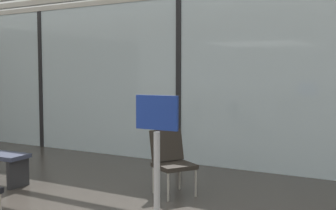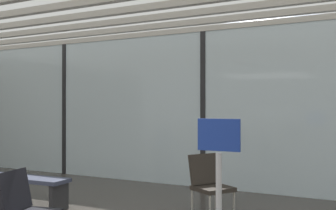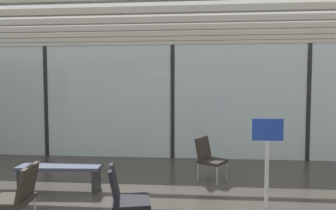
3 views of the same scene
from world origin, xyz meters
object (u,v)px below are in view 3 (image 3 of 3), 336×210
at_px(lounge_chair_0, 124,195).
at_px(lounge_chair_4, 18,194).
at_px(waiting_bench, 60,171).
at_px(parked_airplane, 177,82).
at_px(info_sign, 267,171).
at_px(lounge_chair_2, 208,156).

bearing_deg(lounge_chair_0, lounge_chair_4, 79.79).
bearing_deg(waiting_bench, lounge_chair_4, -88.50).
height_order(parked_airplane, lounge_chair_4, parked_airplane).
relative_size(lounge_chair_0, waiting_bench, 0.57).
height_order(lounge_chair_0, lounge_chair_4, same).
bearing_deg(lounge_chair_0, info_sign, -84.67).
bearing_deg(lounge_chair_2, info_sign, -123.60).
distance_m(lounge_chair_0, info_sign, 2.08).
xyz_separation_m(lounge_chair_4, waiting_bench, (-0.12, 1.49, -0.13)).
bearing_deg(lounge_chair_0, parked_airplane, -14.24).
bearing_deg(info_sign, lounge_chair_2, 114.76).
height_order(lounge_chair_0, waiting_bench, lounge_chair_0).
height_order(lounge_chair_4, info_sign, info_sign).
distance_m(waiting_bench, info_sign, 3.60).
distance_m(lounge_chair_2, waiting_bench, 2.88).
bearing_deg(parked_airplane, info_sign, -78.60).
bearing_deg(lounge_chair_2, lounge_chair_0, -176.35).
xyz_separation_m(parked_airplane, info_sign, (1.75, -8.66, -1.47)).
relative_size(parked_airplane, info_sign, 8.41).
distance_m(lounge_chair_4, waiting_bench, 1.50).
xyz_separation_m(lounge_chair_0, lounge_chair_4, (-1.41, -0.07, 0.00)).
xyz_separation_m(lounge_chair_2, waiting_bench, (-2.74, -0.86, -0.13)).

